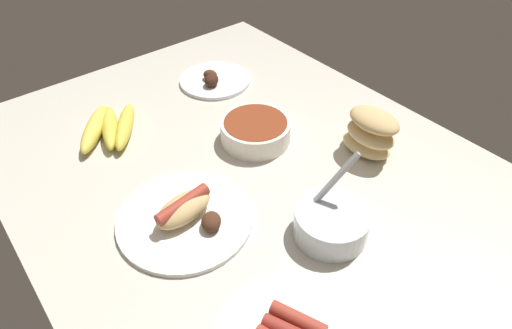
% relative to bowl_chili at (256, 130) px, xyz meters
% --- Properties ---
extents(ground_plane, '(1.20, 0.90, 0.03)m').
position_rel_bowl_chili_xyz_m(ground_plane, '(-0.07, 0.07, -0.04)').
color(ground_plane, beige).
extents(bowl_chili, '(0.16, 0.16, 0.05)m').
position_rel_bowl_chili_xyz_m(bowl_chili, '(0.00, 0.00, 0.00)').
color(bowl_chili, white).
rests_on(bowl_chili, ground_plane).
extents(banana_bunch, '(0.20, 0.19, 0.04)m').
position_rel_bowl_chili_xyz_m(banana_bunch, '(0.23, 0.25, -0.01)').
color(banana_bunch, gold).
rests_on(banana_bunch, ground_plane).
extents(bowl_coleslaw, '(0.13, 0.13, 0.16)m').
position_rel_bowl_chili_xyz_m(bowl_coleslaw, '(-0.30, 0.07, 0.00)').
color(bowl_coleslaw, silver).
rests_on(bowl_coleslaw, ground_plane).
extents(plate_hotdog_assembled, '(0.25, 0.25, 0.06)m').
position_rel_bowl_chili_xyz_m(plate_hotdog_assembled, '(-0.11, 0.25, -0.01)').
color(plate_hotdog_assembled, white).
rests_on(plate_hotdog_assembled, ground_plane).
extents(plate_grilled_meat, '(0.19, 0.19, 0.04)m').
position_rel_bowl_chili_xyz_m(plate_grilled_meat, '(0.27, -0.07, -0.02)').
color(plate_grilled_meat, white).
rests_on(plate_grilled_meat, ground_plane).
extents(bread_stack, '(0.13, 0.09, 0.11)m').
position_rel_bowl_chili_xyz_m(bread_stack, '(-0.19, -0.16, 0.03)').
color(bread_stack, '#E5C689').
rests_on(bread_stack, ground_plane).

